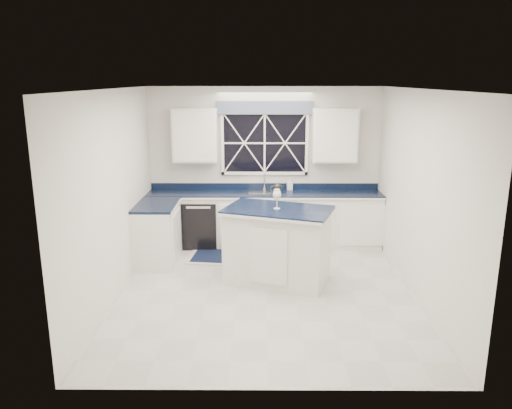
{
  "coord_description": "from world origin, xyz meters",
  "views": [
    {
      "loc": [
        -0.1,
        -6.34,
        2.83
      ],
      "look_at": [
        -0.14,
        0.4,
        1.12
      ],
      "focal_mm": 35.0,
      "sensor_mm": 36.0,
      "label": 1
    }
  ],
  "objects_px": {
    "island": "(278,245)",
    "kettle": "(277,188)",
    "dishwasher": "(201,222)",
    "soap_bottle": "(290,184)",
    "wine_glass": "(277,195)",
    "faucet": "(265,181)"
  },
  "relations": [
    {
      "from": "faucet",
      "to": "wine_glass",
      "type": "bearing_deg",
      "value": -85.21
    },
    {
      "from": "faucet",
      "to": "wine_glass",
      "type": "height_order",
      "value": "wine_glass"
    },
    {
      "from": "wine_glass",
      "to": "soap_bottle",
      "type": "relative_size",
      "value": 1.26
    },
    {
      "from": "kettle",
      "to": "soap_bottle",
      "type": "height_order",
      "value": "soap_bottle"
    },
    {
      "from": "wine_glass",
      "to": "faucet",
      "type": "bearing_deg",
      "value": 94.79
    },
    {
      "from": "dishwasher",
      "to": "faucet",
      "type": "xyz_separation_m",
      "value": [
        1.1,
        0.19,
        0.69
      ]
    },
    {
      "from": "kettle",
      "to": "faucet",
      "type": "bearing_deg",
      "value": 126.88
    },
    {
      "from": "dishwasher",
      "to": "wine_glass",
      "type": "bearing_deg",
      "value": -52.26
    },
    {
      "from": "dishwasher",
      "to": "island",
      "type": "distance_m",
      "value": 2.05
    },
    {
      "from": "dishwasher",
      "to": "wine_glass",
      "type": "xyz_separation_m",
      "value": [
        1.25,
        -1.62,
        0.86
      ]
    },
    {
      "from": "faucet",
      "to": "soap_bottle",
      "type": "xyz_separation_m",
      "value": [
        0.44,
        0.02,
        -0.05
      ]
    },
    {
      "from": "faucet",
      "to": "kettle",
      "type": "height_order",
      "value": "faucet"
    },
    {
      "from": "island",
      "to": "kettle",
      "type": "distance_m",
      "value": 1.69
    },
    {
      "from": "kettle",
      "to": "dishwasher",
      "type": "bearing_deg",
      "value": 167.47
    },
    {
      "from": "island",
      "to": "kettle",
      "type": "relative_size",
      "value": 6.92
    },
    {
      "from": "kettle",
      "to": "wine_glass",
      "type": "height_order",
      "value": "wine_glass"
    },
    {
      "from": "kettle",
      "to": "wine_glass",
      "type": "distance_m",
      "value": 1.65
    },
    {
      "from": "island",
      "to": "wine_glass",
      "type": "xyz_separation_m",
      "value": [
        -0.02,
        -0.02,
        0.73
      ]
    },
    {
      "from": "island",
      "to": "kettle",
      "type": "height_order",
      "value": "kettle"
    },
    {
      "from": "island",
      "to": "wine_glass",
      "type": "relative_size",
      "value": 5.99
    },
    {
      "from": "dishwasher",
      "to": "soap_bottle",
      "type": "xyz_separation_m",
      "value": [
        1.54,
        0.21,
        0.64
      ]
    },
    {
      "from": "dishwasher",
      "to": "wine_glass",
      "type": "height_order",
      "value": "wine_glass"
    }
  ]
}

